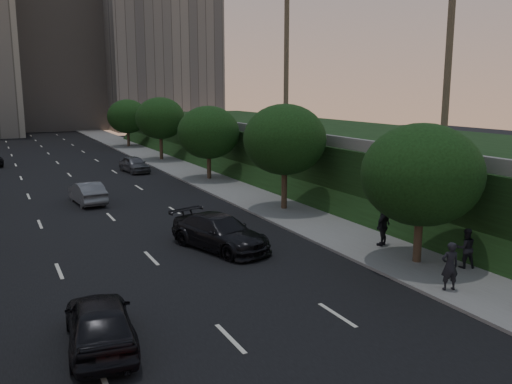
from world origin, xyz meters
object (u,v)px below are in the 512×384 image
pedestrian_c (383,226)px  sedan_near_right (220,232)px  sedan_mid_left (87,193)px  pedestrian_b (466,248)px  sedan_far_right (134,164)px  sedan_near_left (100,322)px  pedestrian_a (450,266)px

pedestrian_c → sedan_near_right: bearing=-47.9°
sedan_mid_left → pedestrian_b: size_ratio=2.65×
pedestrian_b → pedestrian_c: bearing=-51.0°
sedan_far_right → pedestrian_c: bearing=-87.7°
sedan_near_left → sedan_far_right: bearing=-99.7°
sedan_near_left → pedestrian_b: 15.23m
sedan_near_left → pedestrian_c: bearing=-157.1°
pedestrian_b → sedan_far_right: bearing=-54.5°
sedan_mid_left → sedan_far_right: bearing=-121.8°
sedan_far_right → pedestrian_c: size_ratio=2.31×
pedestrian_a → sedan_near_left: bearing=11.6°
sedan_far_right → pedestrian_a: (3.32, -35.16, 0.34)m
sedan_near_left → sedan_far_right: size_ratio=1.09×
pedestrian_c → sedan_mid_left: bearing=-79.4°
sedan_mid_left → sedan_near_right: sedan_near_right is taller
pedestrian_b → sedan_mid_left: bearing=-34.8°
sedan_near_left → sedan_far_right: (9.33, 33.76, -0.07)m
sedan_mid_left → sedan_far_right: 13.79m
sedan_far_right → sedan_near_left: bearing=-112.6°
pedestrian_b → pedestrian_c: (-1.00, 4.17, 0.10)m
pedestrian_a → pedestrian_c: (1.57, 5.79, 0.02)m
pedestrian_c → pedestrian_a: bearing=52.4°
pedestrian_a → pedestrian_c: size_ratio=0.98×
sedan_far_right → pedestrian_b: size_ratio=2.56×
sedan_near_left → pedestrian_a: bearing=179.5°
sedan_near_right → pedestrian_c: (7.13, -3.40, 0.28)m
pedestrian_b → sedan_near_left: bearing=26.4°
sedan_mid_left → sedan_near_left: bearing=76.6°
pedestrian_c → pedestrian_b: bearing=81.1°
pedestrian_a → pedestrian_b: pedestrian_a is taller
sedan_near_left → sedan_mid_left: (3.13, 21.44, -0.07)m
sedan_mid_left → pedestrian_b: pedestrian_b is taller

